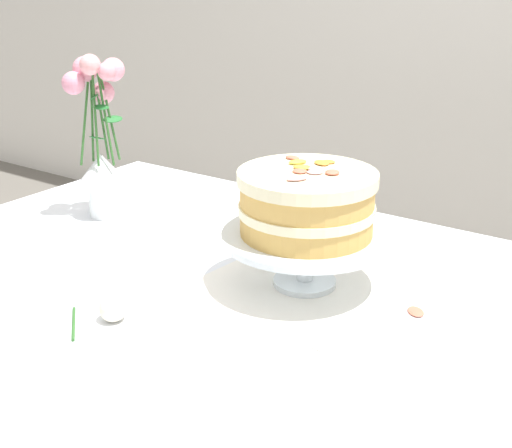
{
  "coord_description": "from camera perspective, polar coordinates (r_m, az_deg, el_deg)",
  "views": [
    {
      "loc": [
        0.65,
        -0.85,
        1.27
      ],
      "look_at": [
        0.04,
        0.02,
        0.86
      ],
      "focal_mm": 47.71,
      "sensor_mm": 36.0,
      "label": 1
    }
  ],
  "objects": [
    {
      "name": "layer_cake",
      "position": [
        1.14,
        4.28,
        1.83
      ],
      "size": [
        0.23,
        0.23,
        0.12
      ],
      "color": "tan",
      "rests_on": "cake_stand"
    },
    {
      "name": "cake_stand",
      "position": [
        1.17,
        4.18,
        -1.53
      ],
      "size": [
        0.29,
        0.29,
        0.1
      ],
      "color": "silver",
      "rests_on": "linen_napkin"
    },
    {
      "name": "linen_napkin",
      "position": [
        1.2,
        4.08,
        -5.13
      ],
      "size": [
        0.35,
        0.35,
        0.0
      ],
      "primitive_type": "cube",
      "rotation": [
        0.0,
        0.0,
        -0.11
      ],
      "color": "white",
      "rests_on": "dining_table"
    },
    {
      "name": "dining_table",
      "position": [
        1.22,
        -2.88,
        -9.39
      ],
      "size": [
        1.4,
        1.0,
        0.74
      ],
      "color": "white",
      "rests_on": "ground"
    },
    {
      "name": "flower_vase",
      "position": [
        1.51,
        -12.99,
        6.78
      ],
      "size": [
        0.11,
        0.13,
        0.36
      ],
      "color": "silver",
      "rests_on": "dining_table"
    },
    {
      "name": "fallen_rose",
      "position": [
        1.1,
        -11.99,
        -6.94
      ],
      "size": [
        0.1,
        0.1,
        0.04
      ],
      "color": "#2D6028",
      "rests_on": "dining_table"
    },
    {
      "name": "loose_petal_0",
      "position": [
        1.14,
        13.25,
        -7.15
      ],
      "size": [
        0.04,
        0.04,
        0.01
      ],
      "primitive_type": "ellipsoid",
      "rotation": [
        0.0,
        0.0,
        2.31
      ],
      "color": "#E56B51",
      "rests_on": "dining_table"
    }
  ]
}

